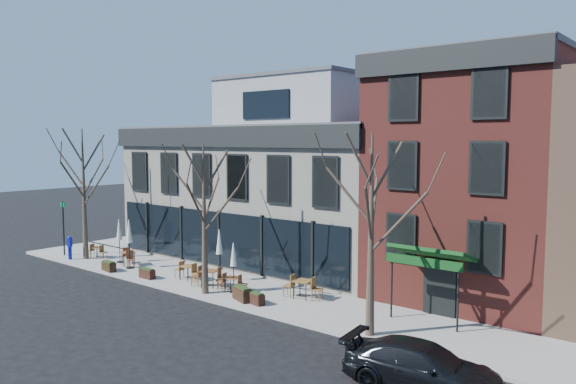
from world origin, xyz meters
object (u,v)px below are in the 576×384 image
Objects in this scene: parked_sedan at (423,367)px; cafe_set_0 at (97,251)px; call_box at (70,247)px; umbrella_0 at (119,232)px.

cafe_set_0 is (-23.63, 3.98, -0.13)m from parked_sedan.
parked_sedan reaches higher than cafe_set_0.
call_box reaches higher than cafe_set_0.
call_box is 0.93× the size of cafe_set_0.
cafe_set_0 is 0.61× the size of umbrella_0.
cafe_set_0 is at bearing -176.87° from umbrella_0.
call_box is at bearing 76.32° from parked_sedan.
parked_sedan is 3.27× the size of call_box.
umbrella_0 reaches higher than parked_sedan.
call_box is at bearing -155.29° from umbrella_0.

